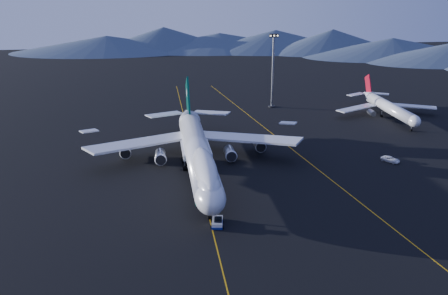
{
  "coord_description": "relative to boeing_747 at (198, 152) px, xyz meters",
  "views": [
    {
      "loc": [
        -10.28,
        -120.5,
        48.34
      ],
      "look_at": [
        7.09,
        1.83,
        6.0
      ],
      "focal_mm": 40.0,
      "sensor_mm": 36.0,
      "label": 1
    }
  ],
  "objects": [
    {
      "name": "taxiway_line_side",
      "position": [
        30.0,
        9.97,
        -5.8
      ],
      "size": [
        28.08,
        198.09,
        0.01
      ],
      "primitive_type": "cube",
      "rotation": [
        0.0,
        0.0,
        0.14
      ],
      "color": "orange",
      "rests_on": "ground"
    },
    {
      "name": "service_van",
      "position": [
        53.36,
        0.65,
        -5.1
      ],
      "size": [
        4.89,
        5.59,
        1.43
      ],
      "primitive_type": "imported",
      "rotation": [
        0.0,
        0.0,
        0.6
      ],
      "color": "white",
      "rests_on": "ground"
    },
    {
      "name": "taxiway_line_main",
      "position": [
        -0.0,
        -0.03,
        -5.8
      ],
      "size": [
        0.25,
        220.0,
        0.01
      ],
      "primitive_type": "cube",
      "color": "orange",
      "rests_on": "ground"
    },
    {
      "name": "boeing_747",
      "position": [
        0.0,
        0.0,
        0.0
      ],
      "size": [
        59.62,
        72.43,
        19.37
      ],
      "color": "silver",
      "rests_on": "ground"
    },
    {
      "name": "pushback_tug",
      "position": [
        1.26,
        -29.53,
        -5.2
      ],
      "size": [
        3.14,
        4.79,
        1.95
      ],
      "rotation": [
        0.0,
        0.0,
        -0.16
      ],
      "color": "silver",
      "rests_on": "ground"
    },
    {
      "name": "floodlight_mast",
      "position": [
        35.0,
        65.23,
        8.47
      ],
      "size": [
        3.48,
        2.61,
        28.2
      ],
      "rotation": [
        0.0,
        0.0,
        0.26
      ],
      "color": "black",
      "rests_on": "ground"
    },
    {
      "name": "second_jet",
      "position": [
        73.24,
        44.49,
        -2.05
      ],
      "size": [
        38.7,
        43.72,
        12.44
      ],
      "rotation": [
        0.0,
        0.0,
        -0.27
      ],
      "color": "silver",
      "rests_on": "ground"
    },
    {
      "name": "ground",
      "position": [
        -0.0,
        -0.03,
        -5.81
      ],
      "size": [
        500.0,
        500.0,
        0.0
      ],
      "primitive_type": "plane",
      "color": "black",
      "rests_on": "ground"
    }
  ]
}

